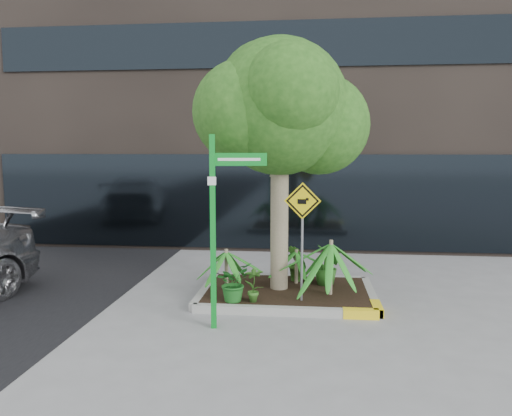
# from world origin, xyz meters

# --- Properties ---
(ground) EXTENTS (80.00, 80.00, 0.00)m
(ground) POSITION_xyz_m (0.00, 0.00, 0.00)
(ground) COLOR gray
(ground) RESTS_ON ground
(building) EXTENTS (18.00, 8.00, 15.00)m
(building) POSITION_xyz_m (0.50, 8.50, 7.50)
(building) COLOR #2D2621
(building) RESTS_ON ground
(planter) EXTENTS (3.35, 2.36, 0.15)m
(planter) POSITION_xyz_m (0.23, 0.27, 0.10)
(planter) COLOR #9E9E99
(planter) RESTS_ON ground
(tree) EXTENTS (3.31, 2.94, 4.97)m
(tree) POSITION_xyz_m (0.04, 0.39, 3.63)
(tree) COLOR gray
(tree) RESTS_ON ground
(palm_front) EXTENTS (1.16, 1.16, 1.29)m
(palm_front) POSITION_xyz_m (1.02, 0.05, 1.11)
(palm_front) COLOR gray
(palm_front) RESTS_ON ground
(palm_left) EXTENTS (0.90, 0.90, 1.00)m
(palm_left) POSITION_xyz_m (-0.95, 0.12, 0.90)
(palm_left) COLOR gray
(palm_left) RESTS_ON ground
(palm_back) EXTENTS (0.79, 0.79, 0.87)m
(palm_back) POSITION_xyz_m (0.37, 0.76, 0.80)
(palm_back) COLOR gray
(palm_back) RESTS_ON ground
(shrub_a) EXTENTS (0.83, 0.83, 0.68)m
(shrub_a) POSITION_xyz_m (-0.72, -0.55, 0.49)
(shrub_a) COLOR #1A5C1D
(shrub_a) RESTS_ON planter
(shrub_b) EXTENTS (0.54, 0.54, 0.80)m
(shrub_b) POSITION_xyz_m (0.95, 0.72, 0.55)
(shrub_b) COLOR #275F1C
(shrub_b) RESTS_ON planter
(shrub_c) EXTENTS (0.40, 0.40, 0.64)m
(shrub_c) POSITION_xyz_m (-0.35, -0.55, 0.47)
(shrub_c) COLOR #336A21
(shrub_c) RESTS_ON planter
(shrub_d) EXTENTS (0.50, 0.50, 0.76)m
(shrub_d) POSITION_xyz_m (0.37, 0.91, 0.53)
(shrub_d) COLOR #2C601B
(shrub_d) RESTS_ON planter
(street_sign_post) EXTENTS (0.98, 0.90, 3.07)m
(street_sign_post) POSITION_xyz_m (-0.84, -1.43, 1.90)
(street_sign_post) COLOR #0C8C25
(street_sign_post) RESTS_ON ground
(cattle_sign) EXTENTS (0.65, 0.12, 2.12)m
(cattle_sign) POSITION_xyz_m (0.49, -0.36, 1.58)
(cattle_sign) COLOR slate
(cattle_sign) RESTS_ON ground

